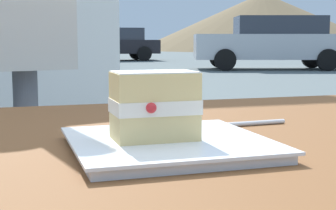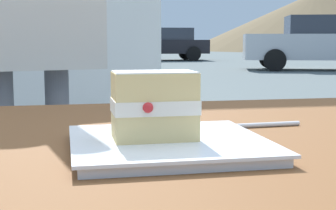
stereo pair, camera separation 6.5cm
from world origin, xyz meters
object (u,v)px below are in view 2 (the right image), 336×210
Objects in this scene: dessert_fork at (246,126)px; parked_car_far at (162,43)px; cake_slice at (154,105)px; parked_car_near at (325,42)px; patio_table at (243,186)px; dessert_plate at (168,144)px.

dessert_fork is 21.27m from parked_car_far.
parked_car_near reaches higher than cake_slice.
parked_car_near is (7.19, 12.78, 0.10)m from dessert_fork.
cake_slice reaches higher than dessert_fork.
cake_slice is 14.87m from parked_car_near.
patio_table is 21.29m from parked_car_far.
parked_car_far is (3.91, 20.91, 0.02)m from dessert_fork.
cake_slice is at bearing 173.86° from dessert_plate.
cake_slice is at bearing -100.99° from parked_car_far.
dessert_plate is at bearing -119.64° from parked_car_near.
parked_car_near reaches higher than patio_table.
parked_car_far is at bearing 79.01° from cake_slice.
patio_table is 0.25m from cake_slice.
parked_car_far reaches higher than dessert_fork.
patio_table is 6.66× the size of dessert_plate.
cake_slice is 0.02× the size of parked_car_near.
parked_car_far reaches higher than patio_table.
patio_table is 0.42× the size of parked_car_far.
dessert_fork is 0.04× the size of parked_car_near.
parked_car_far is (3.92, 20.93, 0.12)m from patio_table.
parked_car_near is at bearing 60.65° from patio_table.
cake_slice is at bearing -145.73° from patio_table.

